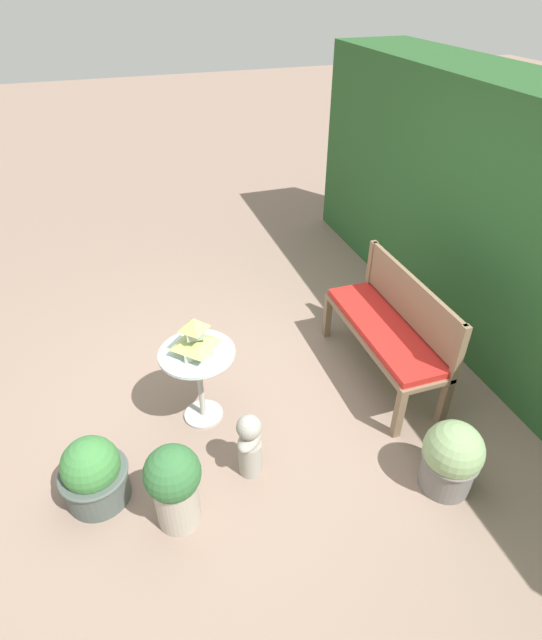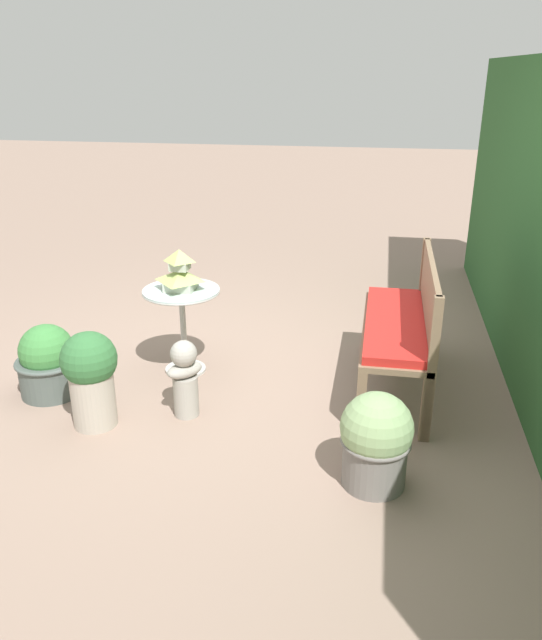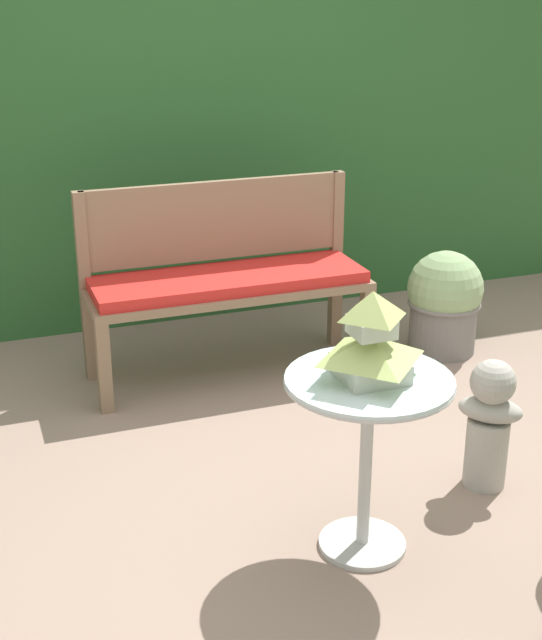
% 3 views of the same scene
% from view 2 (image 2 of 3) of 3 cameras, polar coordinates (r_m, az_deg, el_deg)
% --- Properties ---
extents(ground, '(30.00, 30.00, 0.00)m').
position_cam_2_polar(ground, '(4.71, -3.69, -5.23)').
color(ground, gray).
extents(garden_bench, '(1.38, 0.45, 0.54)m').
position_cam_2_polar(garden_bench, '(4.45, 11.31, -0.82)').
color(garden_bench, '#7F664C').
rests_on(garden_bench, ground).
extents(bench_backrest, '(1.38, 0.06, 0.95)m').
position_cam_2_polar(bench_backrest, '(4.38, 14.23, 1.74)').
color(bench_backrest, '#7F664C').
rests_on(bench_backrest, ground).
extents(patio_table, '(0.57, 0.57, 0.66)m').
position_cam_2_polar(patio_table, '(4.64, -8.13, 1.09)').
color(patio_table, '#B7B7B2').
rests_on(patio_table, ground).
extents(pagoda_birdhouse, '(0.28, 0.28, 0.30)m').
position_cam_2_polar(pagoda_birdhouse, '(4.55, -8.31, 4.31)').
color(pagoda_birdhouse, '#B2BCA8').
rests_on(pagoda_birdhouse, patio_table).
extents(garden_bust, '(0.28, 0.27, 0.54)m').
position_cam_2_polar(garden_bust, '(4.13, -7.87, -5.17)').
color(garden_bust, '#A39E93').
rests_on(garden_bust, ground).
extents(potted_plant_table_far, '(0.46, 0.46, 0.52)m').
position_cam_2_polar(potted_plant_table_far, '(4.65, -19.69, -3.68)').
color(potted_plant_table_far, '#4C5651').
rests_on(potted_plant_table_far, ground).
extents(potted_plant_hedge_corner, '(0.40, 0.40, 0.55)m').
position_cam_2_polar(potted_plant_hedge_corner, '(3.49, 9.56, -10.78)').
color(potted_plant_hedge_corner, slate).
rests_on(potted_plant_hedge_corner, ground).
extents(potted_plant_table_near, '(0.36, 0.36, 0.64)m').
position_cam_2_polar(potted_plant_table_near, '(4.11, -16.17, -4.82)').
color(potted_plant_table_near, '#ADA393').
rests_on(potted_plant_table_near, ground).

